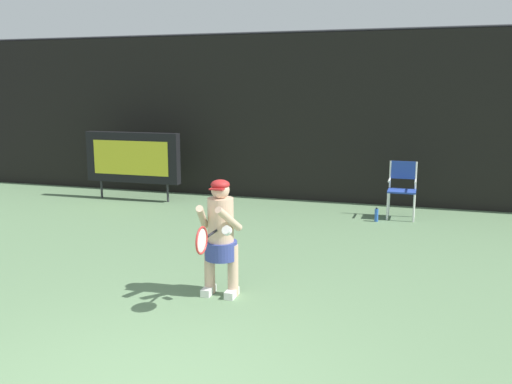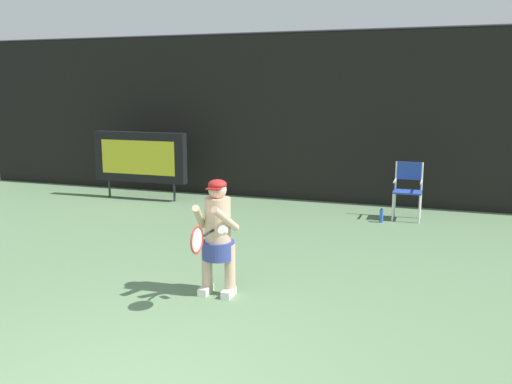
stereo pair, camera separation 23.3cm
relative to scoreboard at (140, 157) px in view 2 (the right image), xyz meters
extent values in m
cube|color=black|center=(4.05, 1.11, 0.85)|extent=(18.00, 0.12, 3.60)
cylinder|color=#38383D|center=(4.05, 1.11, 2.68)|extent=(18.00, 0.05, 0.05)
cube|color=black|center=(0.00, 0.00, 0.00)|extent=(2.20, 0.20, 1.10)
cube|color=gold|center=(0.00, -0.10, 0.00)|extent=(1.80, 0.01, 0.75)
cylinder|color=#2D2D33|center=(-0.83, 0.00, -0.75)|extent=(0.05, 0.05, 0.40)
cylinder|color=#2D2D33|center=(0.83, 0.00, -0.75)|extent=(0.05, 0.05, 0.40)
cylinder|color=white|center=(5.53, -0.33, -0.69)|extent=(0.04, 0.04, 0.52)
cylinder|color=white|center=(6.01, -0.33, -0.69)|extent=(0.04, 0.04, 0.52)
cylinder|color=white|center=(5.53, 0.08, -0.69)|extent=(0.04, 0.04, 0.52)
cylinder|color=white|center=(6.01, 0.08, -0.69)|extent=(0.04, 0.04, 0.52)
cube|color=#27439F|center=(5.77, -0.12, -0.41)|extent=(0.52, 0.44, 0.03)
cylinder|color=white|center=(5.53, 0.08, -0.15)|extent=(0.04, 0.04, 0.56)
cylinder|color=white|center=(6.01, 0.08, -0.15)|extent=(0.04, 0.04, 0.56)
cube|color=#27439F|center=(5.77, 0.08, -0.04)|extent=(0.48, 0.02, 0.34)
cylinder|color=white|center=(5.53, -0.12, -0.21)|extent=(0.04, 0.44, 0.04)
cylinder|color=white|center=(6.01, -0.12, -0.21)|extent=(0.04, 0.44, 0.04)
cylinder|color=blue|center=(5.35, -0.50, -0.83)|extent=(0.07, 0.07, 0.24)
cylinder|color=black|center=(5.35, -0.50, -0.69)|extent=(0.03, 0.03, 0.03)
cube|color=white|center=(3.72, -4.86, -0.90)|extent=(0.11, 0.26, 0.09)
cube|color=white|center=(4.02, -4.86, -0.90)|extent=(0.11, 0.26, 0.09)
cylinder|color=#DBB293|center=(3.72, -4.81, -0.63)|extent=(0.13, 0.13, 0.63)
cylinder|color=#DBB293|center=(4.02, -4.81, -0.63)|extent=(0.13, 0.13, 0.63)
cylinder|color=#35418A|center=(3.87, -4.81, -0.39)|extent=(0.39, 0.39, 0.22)
cylinder|color=#DBB293|center=(3.87, -4.81, -0.04)|extent=(0.31, 0.31, 0.56)
sphere|color=#DBB293|center=(3.87, -4.81, 0.34)|extent=(0.22, 0.22, 0.22)
ellipsoid|color=#B22323|center=(3.87, -4.81, 0.40)|extent=(0.22, 0.22, 0.12)
cube|color=#B22323|center=(3.87, -4.91, 0.37)|extent=(0.17, 0.12, 0.02)
cylinder|color=#DBB293|center=(3.71, -4.98, 0.04)|extent=(0.20, 0.48, 0.37)
cylinder|color=#DBB293|center=(4.04, -4.98, 0.04)|extent=(0.20, 0.48, 0.37)
cylinder|color=white|center=(4.06, -5.10, -0.06)|extent=(0.13, 0.13, 0.12)
cylinder|color=black|center=(3.88, -5.12, -0.11)|extent=(0.03, 0.28, 0.03)
torus|color=red|center=(3.88, -5.42, -0.11)|extent=(0.02, 0.31, 0.31)
ellipsoid|color=silver|center=(3.88, -5.42, -0.11)|extent=(0.01, 0.26, 0.26)
camera|label=1|loc=(6.15, -10.82, 1.54)|focal=39.01mm
camera|label=2|loc=(6.37, -10.75, 1.54)|focal=39.01mm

